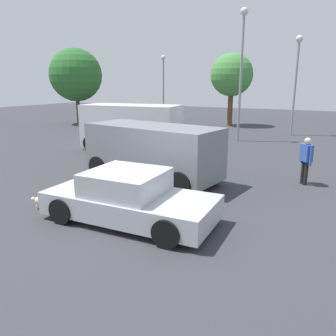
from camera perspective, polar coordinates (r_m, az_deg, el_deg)
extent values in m
plane|color=#38383D|center=(8.64, -7.38, -8.20)|extent=(80.00, 80.00, 0.00)
cube|color=#B7BABF|center=(8.16, -6.60, -6.27)|extent=(4.31, 2.00, 0.55)
cube|color=#B7BABF|center=(8.04, -7.32, -2.44)|extent=(1.84, 1.76, 0.56)
cube|color=slate|center=(7.63, -1.99, -3.25)|extent=(0.12, 1.56, 0.47)
cube|color=slate|center=(8.51, -12.09, -1.70)|extent=(0.12, 1.56, 0.47)
cylinder|color=black|center=(8.34, 4.99, -6.61)|extent=(0.65, 0.25, 0.64)
cylinder|color=black|center=(6.87, -0.22, -11.33)|extent=(0.65, 0.25, 0.64)
cylinder|color=black|center=(9.64, -11.02, -3.90)|extent=(0.65, 0.25, 0.64)
cylinder|color=black|center=(8.40, -18.08, -7.15)|extent=(0.65, 0.25, 0.64)
ellipsoid|color=beige|center=(9.57, -21.17, -5.32)|extent=(0.46, 0.40, 0.26)
sphere|color=beige|center=(9.45, -19.82, -4.97)|extent=(0.21, 0.21, 0.21)
sphere|color=beige|center=(9.42, -19.39, -5.03)|extent=(0.10, 0.10, 0.10)
cylinder|color=beige|center=(9.64, -20.23, -6.18)|extent=(0.06, 0.06, 0.12)
cylinder|color=beige|center=(9.51, -20.57, -6.48)|extent=(0.06, 0.06, 0.12)
cylinder|color=beige|center=(9.74, -21.57, -6.10)|extent=(0.06, 0.06, 0.12)
cylinder|color=beige|center=(9.61, -21.92, -6.40)|extent=(0.06, 0.06, 0.12)
sphere|color=beige|center=(9.65, -22.46, -5.03)|extent=(0.12, 0.12, 0.12)
cube|color=white|center=(16.95, -6.43, 7.40)|extent=(5.14, 2.61, 2.08)
cube|color=slate|center=(18.13, -13.40, 9.02)|extent=(0.26, 1.71, 0.83)
cylinder|color=black|center=(17.20, -13.37, 4.25)|extent=(0.78, 0.34, 0.76)
cylinder|color=black|center=(18.80, -10.10, 5.26)|extent=(0.78, 0.34, 0.76)
cylinder|color=black|center=(15.44, -1.79, 3.50)|extent=(0.78, 0.34, 0.76)
cylinder|color=black|center=(17.21, 0.68, 4.64)|extent=(0.78, 0.34, 0.76)
cube|color=gray|center=(11.34, -2.69, 3.17)|extent=(5.00, 2.60, 1.71)
cube|color=slate|center=(9.99, 7.85, 3.70)|extent=(0.29, 1.62, 0.68)
cylinder|color=black|center=(11.27, 7.37, -0.64)|extent=(0.83, 0.37, 0.80)
cylinder|color=black|center=(9.78, 2.19, -2.88)|extent=(0.83, 0.37, 0.80)
cylinder|color=black|center=(13.30, -6.20, 1.73)|extent=(0.83, 0.37, 0.80)
cylinder|color=black|center=(12.07, -12.00, 0.17)|extent=(0.83, 0.37, 0.80)
cylinder|color=black|center=(12.02, 22.49, -0.67)|extent=(0.13, 0.13, 0.81)
cylinder|color=black|center=(11.89, 22.95, -0.87)|extent=(0.13, 0.13, 0.81)
cube|color=#3359B2|center=(11.80, 23.04, 2.47)|extent=(0.44, 0.46, 0.57)
cylinder|color=#3359B2|center=(12.01, 22.37, 2.47)|extent=(0.09, 0.09, 0.67)
cylinder|color=#3359B2|center=(11.62, 23.69, 1.98)|extent=(0.09, 0.09, 0.67)
sphere|color=beige|center=(11.74, 23.23, 4.36)|extent=(0.22, 0.22, 0.22)
cylinder|color=gray|center=(23.23, 21.27, 12.63)|extent=(0.14, 0.14, 5.92)
sphere|color=silver|center=(23.39, 22.00, 20.19)|extent=(0.44, 0.44, 0.44)
cylinder|color=gray|center=(32.35, -0.81, 13.53)|extent=(0.14, 0.14, 5.60)
sphere|color=silver|center=(32.44, -0.83, 18.72)|extent=(0.44, 0.44, 0.44)
cylinder|color=gray|center=(19.85, 12.56, 14.71)|extent=(0.14, 0.14, 7.03)
sphere|color=silver|center=(20.22, 13.18, 25.09)|extent=(0.44, 0.44, 0.44)
cylinder|color=brown|center=(27.40, 10.79, 10.17)|extent=(0.41, 0.41, 2.77)
sphere|color=#478C42|center=(27.35, 11.06, 15.70)|extent=(3.35, 3.35, 3.35)
cylinder|color=brown|center=(29.31, -15.41, 9.84)|extent=(0.31, 0.31, 2.43)
sphere|color=#2D6B2D|center=(29.25, -15.79, 15.37)|extent=(4.32, 4.32, 4.32)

